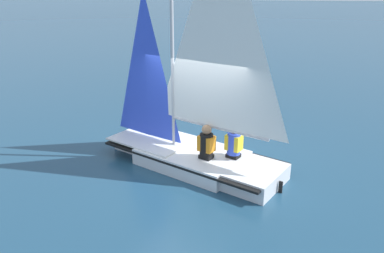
# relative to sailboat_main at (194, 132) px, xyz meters

# --- Properties ---
(ground_plane) EXTENTS (260.00, 260.00, 0.00)m
(ground_plane) POSITION_rel_sailboat_main_xyz_m (0.04, -0.02, -0.84)
(ground_plane) COLOR navy
(sailboat_main) EXTENTS (4.55, 3.05, 5.62)m
(sailboat_main) POSITION_rel_sailboat_main_xyz_m (0.00, 0.00, 0.00)
(sailboat_main) COLOR silver
(sailboat_main) RESTS_ON ground_plane
(sailor_helm) EXTENTS (0.41, 0.39, 1.16)m
(sailor_helm) POSITION_rel_sailboat_main_xyz_m (-0.37, 0.32, -0.22)
(sailor_helm) COLOR black
(sailor_helm) RESTS_ON ground_plane
(sailor_crew) EXTENTS (0.41, 0.39, 1.16)m
(sailor_crew) POSITION_rel_sailboat_main_xyz_m (-0.96, 0.12, -0.21)
(sailor_crew) COLOR black
(sailor_crew) RESTS_ON ground_plane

